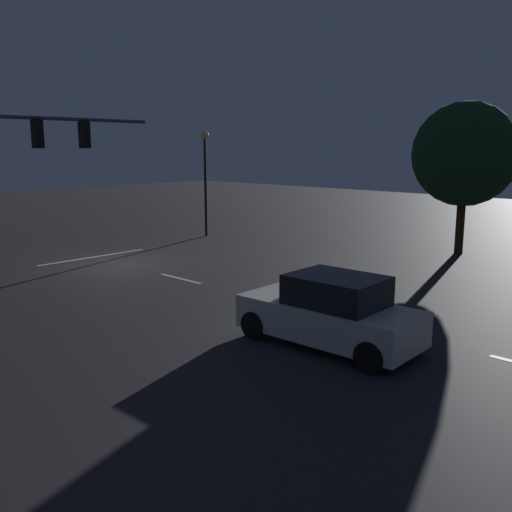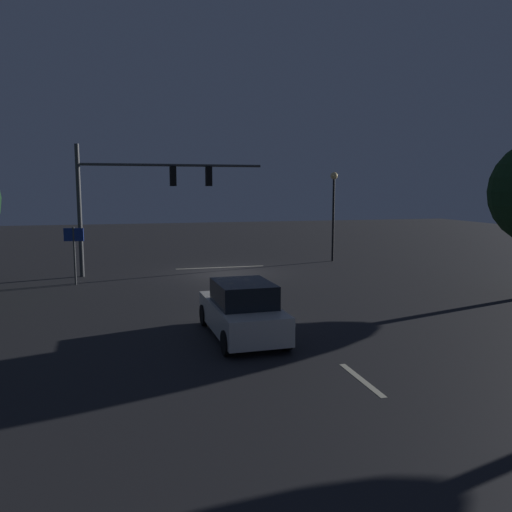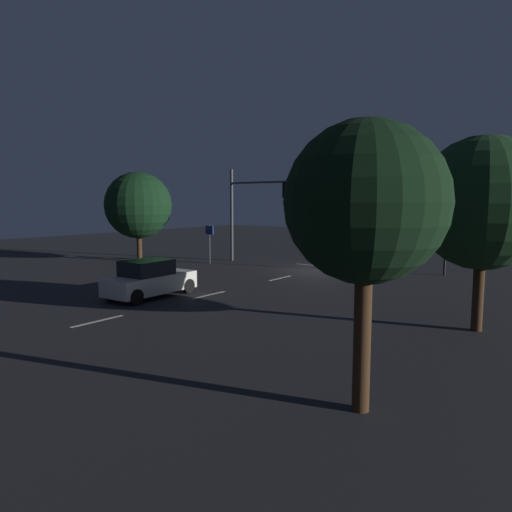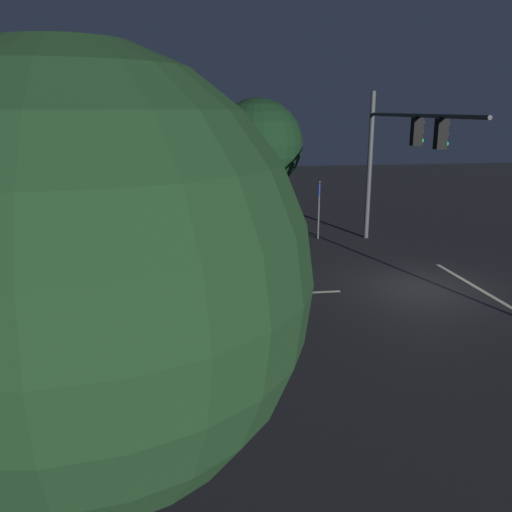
{
  "view_description": "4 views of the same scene",
  "coord_description": "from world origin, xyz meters",
  "px_view_note": "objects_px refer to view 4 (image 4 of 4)",
  "views": [
    {
      "loc": [
        12.28,
        19.28,
        4.6
      ],
      "look_at": [
        -0.93,
        6.81,
        1.06
      ],
      "focal_mm": 39.5,
      "sensor_mm": 36.0,
      "label": 1
    },
    {
      "loc": [
        5.31,
        26.63,
        4.44
      ],
      "look_at": [
        -0.08,
        5.87,
        1.62
      ],
      "focal_mm": 36.39,
      "sensor_mm": 36.0,
      "label": 2
    },
    {
      "loc": [
        -14.75,
        26.15,
        4.38
      ],
      "look_at": [
        -0.54,
        7.03,
        1.59
      ],
      "focal_mm": 33.4,
      "sensor_mm": 36.0,
      "label": 3
    },
    {
      "loc": [
        -16.54,
        8.21,
        5.86
      ],
      "look_at": [
        0.53,
        5.64,
        1.18
      ],
      "focal_mm": 38.28,
      "sensor_mm": 36.0,
      "label": 4
    }
  ],
  "objects_px": {
    "car_approaching": "(67,264)",
    "route_sign": "(319,197)",
    "tree_right_near": "(258,144)",
    "tree_left_near": "(83,279)",
    "traffic_signal_assembly": "(399,145)"
  },
  "relations": [
    {
      "from": "car_approaching",
      "to": "route_sign",
      "type": "distance_m",
      "value": 11.66
    },
    {
      "from": "route_sign",
      "to": "tree_right_near",
      "type": "distance_m",
      "value": 5.74
    },
    {
      "from": "car_approaching",
      "to": "tree_right_near",
      "type": "relative_size",
      "value": 0.69
    },
    {
      "from": "route_sign",
      "to": "tree_left_near",
      "type": "xyz_separation_m",
      "value": [
        -18.82,
        7.43,
        2.35
      ]
    },
    {
      "from": "car_approaching",
      "to": "route_sign",
      "type": "relative_size",
      "value": 1.65
    },
    {
      "from": "tree_left_near",
      "to": "tree_right_near",
      "type": "distance_m",
      "value": 24.34
    },
    {
      "from": "traffic_signal_assembly",
      "to": "car_approaching",
      "type": "height_order",
      "value": "traffic_signal_assembly"
    },
    {
      "from": "car_approaching",
      "to": "tree_left_near",
      "type": "xyz_separation_m",
      "value": [
        -13.27,
        -2.76,
        3.48
      ]
    },
    {
      "from": "traffic_signal_assembly",
      "to": "car_approaching",
      "type": "relative_size",
      "value": 2.13
    },
    {
      "from": "traffic_signal_assembly",
      "to": "tree_left_near",
      "type": "distance_m",
      "value": 18.39
    },
    {
      "from": "route_sign",
      "to": "car_approaching",
      "type": "bearing_deg",
      "value": 118.58
    },
    {
      "from": "route_sign",
      "to": "tree_right_near",
      "type": "xyz_separation_m",
      "value": [
        4.92,
        2.09,
        2.09
      ]
    },
    {
      "from": "tree_right_near",
      "to": "tree_left_near",
      "type": "bearing_deg",
      "value": 167.32
    },
    {
      "from": "car_approaching",
      "to": "tree_right_near",
      "type": "distance_m",
      "value": 13.63
    },
    {
      "from": "traffic_signal_assembly",
      "to": "tree_right_near",
      "type": "xyz_separation_m",
      "value": [
        8.13,
        4.38,
        -0.44
      ]
    }
  ]
}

